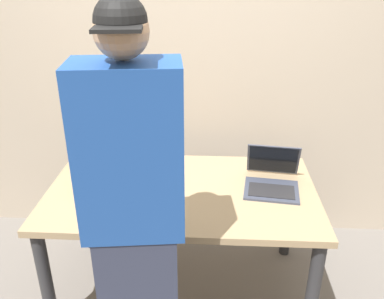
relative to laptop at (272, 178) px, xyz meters
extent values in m
plane|color=slate|center=(-0.51, -0.07, -0.77)|extent=(8.00, 8.00, 0.00)
cube|color=#9E8460|center=(-0.51, -0.07, -0.07)|extent=(1.51, 0.88, 0.04)
cylinder|color=#2D2D30|center=(-1.21, -0.45, -0.43)|extent=(0.07, 0.07, 0.69)
cylinder|color=#2D2D30|center=(0.19, -0.45, -0.43)|extent=(0.07, 0.07, 0.69)
cylinder|color=#2D2D30|center=(-1.21, 0.31, -0.43)|extent=(0.07, 0.07, 0.69)
cylinder|color=#2D2D30|center=(0.19, 0.31, -0.43)|extent=(0.07, 0.07, 0.69)
cube|color=#383D4C|center=(-0.01, -0.06, -0.04)|extent=(0.33, 0.28, 0.01)
cube|color=#232326|center=(-0.01, -0.08, -0.03)|extent=(0.27, 0.18, 0.00)
cube|color=#383D4C|center=(0.01, 0.11, 0.07)|extent=(0.31, 0.13, 0.21)
cube|color=black|center=(0.01, 0.10, 0.07)|extent=(0.29, 0.12, 0.19)
cylinder|color=#1E5123|center=(-1.02, 0.14, 0.04)|extent=(0.06, 0.06, 0.18)
cone|color=#1E5123|center=(-1.02, 0.14, 0.14)|extent=(0.06, 0.06, 0.02)
cylinder|color=#1E5123|center=(-1.02, 0.14, 0.19)|extent=(0.02, 0.02, 0.08)
cylinder|color=#BFB74C|center=(-1.02, 0.14, 0.24)|extent=(0.03, 0.03, 0.01)
cylinder|color=#82B7BE|center=(-1.02, 0.14, 0.05)|extent=(0.06, 0.06, 0.06)
cylinder|color=#472B14|center=(-1.11, 0.24, 0.06)|extent=(0.06, 0.06, 0.21)
cone|color=#472B14|center=(-1.11, 0.24, 0.18)|extent=(0.06, 0.06, 0.02)
cylinder|color=#472B14|center=(-1.11, 0.24, 0.22)|extent=(0.03, 0.03, 0.07)
cylinder|color=#BFB74C|center=(-1.11, 0.24, 0.26)|extent=(0.03, 0.03, 0.01)
cylinder|color=gold|center=(-1.11, 0.24, 0.07)|extent=(0.07, 0.07, 0.07)
cylinder|color=brown|center=(-1.20, 0.17, 0.04)|extent=(0.06, 0.06, 0.18)
cone|color=brown|center=(-1.20, 0.17, 0.14)|extent=(0.06, 0.06, 0.02)
cylinder|color=brown|center=(-1.20, 0.17, 0.18)|extent=(0.03, 0.03, 0.07)
cylinder|color=#BFB74C|center=(-1.20, 0.17, 0.22)|extent=(0.03, 0.03, 0.01)
cylinder|color=#488258|center=(-1.20, 0.17, 0.05)|extent=(0.06, 0.06, 0.06)
cube|color=#1E4793|center=(-0.66, -0.68, 0.47)|extent=(0.43, 0.28, 0.69)
sphere|color=tan|center=(-0.66, -0.68, 0.91)|extent=(0.19, 0.19, 0.19)
sphere|color=black|center=(-0.66, -0.68, 0.95)|extent=(0.18, 0.18, 0.18)
cube|color=black|center=(-0.64, -0.79, 0.94)|extent=(0.16, 0.12, 0.01)
cylinder|color=#BF4C33|center=(-1.06, -0.10, 0.00)|extent=(0.08, 0.08, 0.10)
torus|color=#BF4C33|center=(-1.02, -0.10, 0.00)|extent=(0.07, 0.01, 0.07)
cube|color=tan|center=(-0.51, 0.68, 0.53)|extent=(6.00, 0.10, 2.60)
camera|label=1|loc=(-0.35, -2.04, 1.13)|focal=37.90mm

